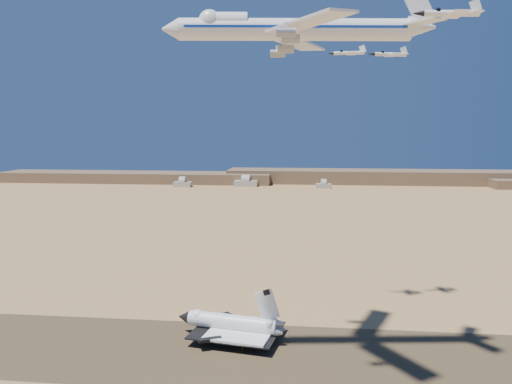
# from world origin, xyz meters

# --- Properties ---
(ground) EXTENTS (1200.00, 1200.00, 0.00)m
(ground) POSITION_xyz_m (0.00, 0.00, 0.00)
(ground) COLOR #A47D48
(ground) RESTS_ON ground
(runway) EXTENTS (600.00, 50.00, 0.06)m
(runway) POSITION_xyz_m (0.00, 0.00, 0.03)
(runway) COLOR brown
(runway) RESTS_ON ground
(ridgeline) EXTENTS (960.00, 90.00, 18.00)m
(ridgeline) POSITION_xyz_m (65.32, 527.31, 7.63)
(ridgeline) COLOR #7C6445
(ridgeline) RESTS_ON ground
(hangars) EXTENTS (200.50, 29.50, 30.00)m
(hangars) POSITION_xyz_m (-64.00, 478.43, 4.83)
(hangars) COLOR #B2AD9D
(hangars) RESTS_ON ground
(shuttle) EXTENTS (39.05, 28.38, 19.22)m
(shuttle) POSITION_xyz_m (-4.13, 11.59, 5.17)
(shuttle) COLOR white
(shuttle) RESTS_ON runway
(carrier_747) EXTENTS (77.82, 59.70, 19.33)m
(carrier_747) POSITION_xyz_m (15.53, -9.10, 101.00)
(carrier_747) COLOR white
(crew_a) EXTENTS (0.65, 0.77, 1.79)m
(crew_a) POSITION_xyz_m (3.17, 6.22, 0.95)
(crew_a) COLOR orange
(crew_a) RESTS_ON runway
(crew_b) EXTENTS (0.77, 0.91, 1.63)m
(crew_b) POSITION_xyz_m (1.24, 1.80, 0.87)
(crew_b) COLOR orange
(crew_b) RESTS_ON runway
(crew_c) EXTENTS (1.27, 1.02, 1.92)m
(crew_c) POSITION_xyz_m (5.94, 2.29, 1.02)
(crew_c) COLOR orange
(crew_c) RESTS_ON runway
(chase_jet_a) EXTENTS (13.71, 7.48, 3.42)m
(chase_jet_a) POSITION_xyz_m (49.43, -49.43, 95.60)
(chase_jet_a) COLOR white
(chase_jet_c) EXTENTS (14.79, 7.84, 3.68)m
(chase_jet_c) POSITION_xyz_m (36.57, 44.76, 102.20)
(chase_jet_c) COLOR white
(chase_jet_d) EXTENTS (16.03, 9.26, 4.07)m
(chase_jet_d) POSITION_xyz_m (52.82, 49.86, 102.19)
(chase_jet_d) COLOR white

